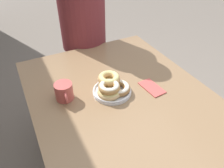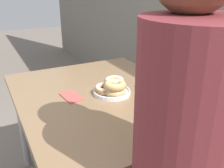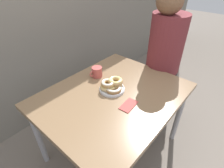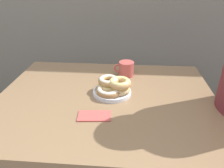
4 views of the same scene
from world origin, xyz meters
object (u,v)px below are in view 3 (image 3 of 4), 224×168
Objects in this scene: person_figure at (164,58)px; napkin at (129,105)px; donut_plate at (112,86)px; dining_table at (113,100)px; coffee_mug at (97,72)px.

person_figure is 9.13× the size of napkin.
donut_plate is 1.43× the size of napkin.
dining_table is at bearing -129.06° from donut_plate.
coffee_mug is 0.82× the size of napkin.
person_figure is (0.70, -0.11, 0.02)m from donut_plate.
donut_plate is at bearing 72.92° from napkin.
napkin reaches higher than dining_table.
donut_plate is 0.71m from person_figure.
person_figure reaches higher than dining_table.
dining_table is 0.20m from napkin.
coffee_mug is at bearing 74.80° from donut_plate.
coffee_mug is at bearing 151.42° from person_figure.
person_figure is (0.74, -0.07, 0.13)m from dining_table.
coffee_mug reaches higher than napkin.
napkin is (-0.04, -0.18, 0.07)m from dining_table.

